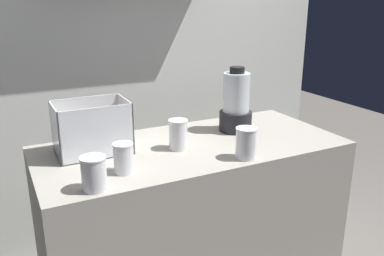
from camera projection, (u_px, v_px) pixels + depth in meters
name	position (u px, v px, depth m)	size (l,w,h in m)	color
counter	(192.00, 230.00, 2.00)	(1.40, 0.64, 0.90)	#9E998E
back_wall_unit	(133.00, 46.00, 2.40)	(2.60, 0.24, 2.50)	silver
carrot_display_bin	(91.00, 137.00, 1.75)	(0.31, 0.21, 0.23)	white
blender_pitcher	(236.00, 105.00, 2.02)	(0.16, 0.16, 0.32)	black
juice_cup_carrot_far_left	(94.00, 175.00, 1.41)	(0.09, 0.09, 0.12)	white
juice_cup_pomegranate_left	(124.00, 160.00, 1.55)	(0.08, 0.08, 0.12)	white
juice_cup_orange_middle	(178.00, 136.00, 1.79)	(0.08, 0.08, 0.13)	white
juice_cup_beet_right	(246.00, 145.00, 1.69)	(0.09, 0.09, 0.13)	white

